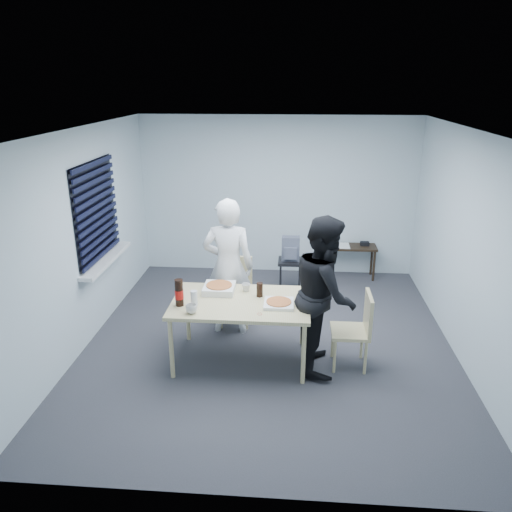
# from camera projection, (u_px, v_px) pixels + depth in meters

# --- Properties ---
(room) EXTENTS (5.00, 5.00, 5.00)m
(room) POSITION_uv_depth(u_px,v_px,m) (99.00, 219.00, 6.35)
(room) COLOR #333239
(room) RESTS_ON ground
(dining_table) EXTENTS (1.55, 0.98, 0.75)m
(dining_table) POSITION_uv_depth(u_px,v_px,m) (241.00, 306.00, 5.65)
(dining_table) COLOR beige
(dining_table) RESTS_ON ground
(chair_far) EXTENTS (0.42, 0.42, 0.89)m
(chair_far) POSITION_uv_depth(u_px,v_px,m) (236.00, 285.00, 6.68)
(chair_far) COLOR beige
(chair_far) RESTS_ON ground
(chair_right) EXTENTS (0.42, 0.42, 0.89)m
(chair_right) POSITION_uv_depth(u_px,v_px,m) (358.00, 325.00, 5.59)
(chair_right) COLOR beige
(chair_right) RESTS_ON ground
(person_white) EXTENTS (0.65, 0.42, 1.77)m
(person_white) POSITION_uv_depth(u_px,v_px,m) (228.00, 267.00, 6.29)
(person_white) COLOR white
(person_white) RESTS_ON ground
(person_black) EXTENTS (0.47, 0.86, 1.77)m
(person_black) POSITION_uv_depth(u_px,v_px,m) (325.00, 294.00, 5.49)
(person_black) COLOR black
(person_black) RESTS_ON ground
(side_table) EXTENTS (0.82, 0.36, 0.54)m
(side_table) POSITION_uv_depth(u_px,v_px,m) (351.00, 251.00, 8.19)
(side_table) COLOR black
(side_table) RESTS_ON ground
(stool) EXTENTS (0.37, 0.37, 0.51)m
(stool) POSITION_uv_depth(u_px,v_px,m) (290.00, 267.00, 7.64)
(stool) COLOR black
(stool) RESTS_ON ground
(backpack) EXTENTS (0.27, 0.20, 0.38)m
(backpack) POSITION_uv_depth(u_px,v_px,m) (291.00, 249.00, 7.53)
(backpack) COLOR slate
(backpack) RESTS_ON stool
(pizza_box_a) EXTENTS (0.36, 0.36, 0.09)m
(pizza_box_a) POSITION_uv_depth(u_px,v_px,m) (219.00, 288.00, 5.87)
(pizza_box_a) COLOR white
(pizza_box_a) RESTS_ON dining_table
(pizza_box_b) EXTENTS (0.33, 0.33, 0.05)m
(pizza_box_b) POSITION_uv_depth(u_px,v_px,m) (279.00, 303.00, 5.52)
(pizza_box_b) COLOR white
(pizza_box_b) RESTS_ON dining_table
(mug_a) EXTENTS (0.17, 0.17, 0.10)m
(mug_a) POSITION_uv_depth(u_px,v_px,m) (191.00, 309.00, 5.32)
(mug_a) COLOR silver
(mug_a) RESTS_ON dining_table
(mug_b) EXTENTS (0.10, 0.10, 0.09)m
(mug_b) POSITION_uv_depth(u_px,v_px,m) (246.00, 287.00, 5.87)
(mug_b) COLOR silver
(mug_b) RESTS_ON dining_table
(cola_glass) EXTENTS (0.09, 0.09, 0.16)m
(cola_glass) POSITION_uv_depth(u_px,v_px,m) (260.00, 290.00, 5.72)
(cola_glass) COLOR black
(cola_glass) RESTS_ON dining_table
(soda_bottle) EXTENTS (0.10, 0.10, 0.31)m
(soda_bottle) POSITION_uv_depth(u_px,v_px,m) (179.00, 293.00, 5.47)
(soda_bottle) COLOR black
(soda_bottle) RESTS_ON dining_table
(plastic_cups) EXTENTS (0.09, 0.09, 0.18)m
(plastic_cups) POSITION_uv_depth(u_px,v_px,m) (194.00, 298.00, 5.47)
(plastic_cups) COLOR silver
(plastic_cups) RESTS_ON dining_table
(rubber_band) EXTENTS (0.07, 0.07, 0.00)m
(rubber_band) POSITION_uv_depth(u_px,v_px,m) (260.00, 314.00, 5.31)
(rubber_band) COLOR red
(rubber_band) RESTS_ON dining_table
(papers) EXTENTS (0.25, 0.34, 0.01)m
(papers) POSITION_uv_depth(u_px,v_px,m) (342.00, 246.00, 8.16)
(papers) COLOR white
(papers) RESTS_ON side_table
(black_box) EXTENTS (0.16, 0.13, 0.06)m
(black_box) POSITION_uv_depth(u_px,v_px,m) (365.00, 244.00, 8.17)
(black_box) COLOR black
(black_box) RESTS_ON side_table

